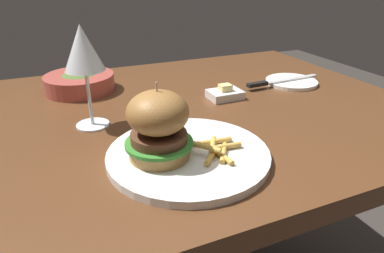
{
  "coord_description": "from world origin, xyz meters",
  "views": [
    {
      "loc": [
        -0.17,
        -0.69,
        1.04
      ],
      "look_at": [
        0.05,
        -0.19,
        0.78
      ],
      "focal_mm": 32.0,
      "sensor_mm": 36.0,
      "label": 1
    }
  ],
  "objects": [
    {
      "name": "soup_bowl",
      "position": [
        -0.1,
        0.22,
        0.76
      ],
      "size": [
        0.18,
        0.18,
        0.05
      ],
      "color": "#B24C42",
      "rests_on": "dining_table"
    },
    {
      "name": "dining_table",
      "position": [
        0.0,
        0.0,
        0.65
      ],
      "size": [
        1.31,
        0.82,
        0.74
      ],
      "color": "#56331C",
      "rests_on": "ground"
    },
    {
      "name": "wine_glass",
      "position": [
        -0.1,
        -0.01,
        0.9
      ],
      "size": [
        0.08,
        0.08,
        0.21
      ],
      "color": "silver",
      "rests_on": "dining_table"
    },
    {
      "name": "fries_pile",
      "position": [
        0.07,
        -0.24,
        0.76
      ],
      "size": [
        0.09,
        0.09,
        0.02
      ],
      "color": "gold",
      "rests_on": "main_plate"
    },
    {
      "name": "butter_dish",
      "position": [
        0.23,
        0.02,
        0.75
      ],
      "size": [
        0.08,
        0.06,
        0.04
      ],
      "color": "white",
      "rests_on": "dining_table"
    },
    {
      "name": "table_knife",
      "position": [
        0.4,
        0.05,
        0.75
      ],
      "size": [
        0.24,
        0.03,
        0.01
      ],
      "color": "silver",
      "rests_on": "bread_plate"
    },
    {
      "name": "main_plate",
      "position": [
        0.03,
        -0.22,
        0.75
      ],
      "size": [
        0.28,
        0.28,
        0.01
      ],
      "primitive_type": "cylinder",
      "color": "white",
      "rests_on": "dining_table"
    },
    {
      "name": "burger_sandwich",
      "position": [
        -0.02,
        -0.21,
        0.81
      ],
      "size": [
        0.11,
        0.11,
        0.13
      ],
      "color": "#B78447",
      "rests_on": "main_plate"
    },
    {
      "name": "bread_plate",
      "position": [
        0.46,
        0.05,
        0.74
      ],
      "size": [
        0.14,
        0.14,
        0.01
      ],
      "primitive_type": "cylinder",
      "color": "white",
      "rests_on": "dining_table"
    }
  ]
}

